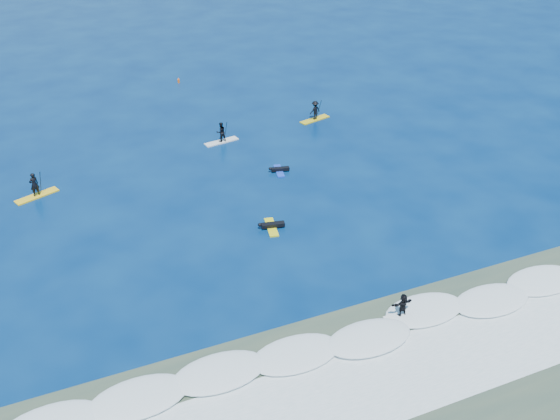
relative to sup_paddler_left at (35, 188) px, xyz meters
name	(u,v)px	position (x,y,z in m)	size (l,w,h in m)	color
ground	(276,243)	(13.87, -12.34, -0.69)	(160.00, 160.00, 0.00)	#041F4E
shallow_water	(389,397)	(13.87, -26.34, -0.69)	(90.00, 13.00, 0.01)	#35493C
breaking_wave	(349,342)	(13.87, -22.34, -0.69)	(40.00, 6.00, 0.30)	white
whitewater	(378,382)	(13.87, -25.34, -0.69)	(34.00, 5.00, 0.02)	silver
sup_paddler_left	(35,188)	(0.00, 0.00, 0.00)	(3.24, 1.89, 2.22)	yellow
sup_paddler_center	(221,134)	(15.39, 3.54, 0.09)	(3.08, 1.23, 2.10)	silver
sup_paddler_right	(315,112)	(24.84, 4.74, 0.14)	(3.14, 1.55, 2.14)	gold
prone_paddler_near	(272,226)	(14.27, -10.58, -0.53)	(1.83, 2.38, 0.48)	yellow
prone_paddler_far	(279,170)	(17.88, -3.33, -0.55)	(1.64, 2.14, 0.43)	blue
wave_surfer	(403,306)	(17.42, -21.78, 0.15)	(2.09, 0.61, 1.51)	white
marker_buoy	(179,81)	(15.81, 19.23, -0.44)	(0.24, 0.24, 0.58)	orange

